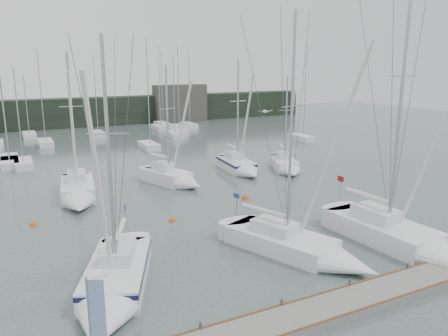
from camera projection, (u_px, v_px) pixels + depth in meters
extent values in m
plane|color=#475653|center=(270.00, 267.00, 24.16)|extent=(160.00, 160.00, 0.00)
cube|color=slate|center=(330.00, 308.00, 19.78)|extent=(24.00, 2.00, 0.40)
cube|color=black|center=(81.00, 112.00, 77.38)|extent=(90.00, 4.00, 5.00)
cube|color=#3F3C3A|center=(180.00, 103.00, 83.29)|extent=(10.00, 3.00, 7.00)
cube|color=silver|center=(178.00, 128.00, 73.46)|extent=(1.80, 4.50, 0.90)
cylinder|color=#9C9FA4|center=(178.00, 86.00, 71.39)|extent=(0.12, 0.12, 13.04)
cube|color=silver|center=(10.00, 160.00, 49.21)|extent=(1.80, 4.50, 0.90)
cylinder|color=#9C9FA4|center=(3.00, 106.00, 47.34)|extent=(0.12, 0.12, 11.35)
cube|color=silver|center=(98.00, 135.00, 66.63)|extent=(1.80, 4.50, 0.90)
cylinder|color=#9C9FA4|center=(96.00, 94.00, 64.76)|extent=(0.12, 0.12, 11.31)
cube|color=silver|center=(162.00, 125.00, 77.15)|extent=(1.80, 4.50, 0.90)
cylinder|color=#9C9FA4|center=(162.00, 88.00, 75.19)|extent=(0.12, 0.12, 12.09)
cube|color=silver|center=(23.00, 164.00, 47.24)|extent=(1.80, 4.50, 0.90)
cylinder|color=#9C9FA4|center=(18.00, 115.00, 45.54)|extent=(0.12, 0.12, 9.94)
cube|color=silver|center=(46.00, 143.00, 59.55)|extent=(1.80, 4.50, 0.90)
cylinder|color=#9C9FA4|center=(41.00, 96.00, 57.60)|extent=(0.12, 0.12, 12.00)
cube|color=silver|center=(29.00, 136.00, 65.75)|extent=(1.80, 4.50, 0.90)
cylinder|color=#9C9FA4|center=(26.00, 104.00, 64.21)|extent=(0.12, 0.12, 8.53)
cube|color=silver|center=(149.00, 146.00, 57.44)|extent=(1.80, 4.50, 0.90)
cylinder|color=#9C9FA4|center=(148.00, 92.00, 55.34)|extent=(0.12, 0.12, 13.36)
cube|color=silver|center=(178.00, 132.00, 69.37)|extent=(1.80, 4.50, 0.90)
cylinder|color=#9C9FA4|center=(179.00, 98.00, 67.70)|extent=(0.12, 0.12, 9.68)
cube|color=silver|center=(160.00, 128.00, 73.33)|extent=(1.80, 4.50, 0.90)
cylinder|color=#9C9FA4|center=(159.00, 87.00, 71.29)|extent=(0.12, 0.12, 12.80)
cube|color=silver|center=(189.00, 126.00, 76.13)|extent=(1.80, 4.50, 0.90)
cylinder|color=#9C9FA4|center=(189.00, 87.00, 74.13)|extent=(0.12, 0.12, 12.46)
cube|color=silver|center=(301.00, 138.00, 63.67)|extent=(1.80, 4.50, 0.90)
cylinder|color=#9C9FA4|center=(305.00, 91.00, 61.64)|extent=(0.12, 0.12, 12.69)
cube|color=silver|center=(174.00, 135.00, 66.49)|extent=(1.80, 4.50, 0.90)
cylinder|color=#9C9FA4|center=(174.00, 94.00, 64.62)|extent=(0.12, 0.12, 11.37)
cube|color=silver|center=(10.00, 163.00, 47.56)|extent=(1.80, 4.50, 0.90)
cylinder|color=#9C9FA4|center=(4.00, 114.00, 45.85)|extent=(0.12, 0.12, 10.04)
cube|color=silver|center=(118.00, 275.00, 22.38)|extent=(5.05, 7.01, 1.46)
cone|color=silver|center=(101.00, 327.00, 17.94)|extent=(3.66, 3.62, 2.83)
cube|color=silver|center=(118.00, 252.00, 22.60)|extent=(2.41, 2.97, 0.68)
cylinder|color=#9C9FA4|center=(109.00, 157.00, 20.46)|extent=(0.18, 0.18, 11.11)
cylinder|color=silver|center=(120.00, 230.00, 23.17)|extent=(1.44, 3.01, 0.27)
cube|color=#10153D|center=(118.00, 266.00, 22.27)|extent=(5.08, 7.04, 0.24)
cube|color=navy|center=(125.00, 208.00, 25.10)|extent=(0.22, 0.50, 0.35)
cube|color=silver|center=(280.00, 243.00, 26.40)|extent=(5.13, 7.22, 1.35)
cone|color=silver|center=(354.00, 267.00, 23.35)|extent=(3.72, 3.70, 2.88)
cube|color=silver|center=(275.00, 226.00, 26.46)|extent=(2.45, 3.05, 0.63)
cylinder|color=#9C9FA4|center=(291.00, 129.00, 24.45)|extent=(0.16, 0.16, 12.70)
cylinder|color=silver|center=(263.00, 210.00, 26.83)|extent=(1.43, 3.10, 0.25)
cube|color=navy|center=(236.00, 196.00, 28.11)|extent=(0.20, 0.46, 0.32)
cube|color=silver|center=(382.00, 233.00, 27.86)|extent=(3.67, 7.36, 1.58)
cube|color=silver|center=(376.00, 213.00, 28.03)|extent=(1.94, 2.98, 0.74)
cylinder|color=#9C9FA4|center=(401.00, 102.00, 25.48)|extent=(0.19, 0.19, 15.06)
cylinder|color=silver|center=(366.00, 195.00, 28.56)|extent=(0.55, 3.51, 0.30)
cube|color=maroon|center=(341.00, 179.00, 30.39)|extent=(0.06, 0.57, 0.38)
cube|color=silver|center=(78.00, 190.00, 37.07)|extent=(3.43, 6.38, 1.58)
cone|color=silver|center=(79.00, 206.00, 33.08)|extent=(2.96, 2.94, 2.63)
cube|color=silver|center=(77.00, 176.00, 37.29)|extent=(1.76, 2.60, 0.74)
cylinder|color=#9C9FA4|center=(72.00, 120.00, 35.24)|extent=(0.19, 0.19, 10.60)
cylinder|color=silver|center=(76.00, 163.00, 37.70)|extent=(0.70, 2.98, 0.29)
cube|color=silver|center=(167.00, 178.00, 41.10)|extent=(4.01, 5.35, 1.51)
cone|color=silver|center=(192.00, 185.00, 38.89)|extent=(3.00, 2.80, 2.41)
cube|color=silver|center=(163.00, 166.00, 41.16)|extent=(1.94, 2.27, 0.70)
cylinder|color=#9C9FA4|center=(167.00, 119.00, 39.57)|extent=(0.18, 0.18, 9.66)
cylinder|color=silver|center=(159.00, 156.00, 41.25)|extent=(1.13, 2.28, 0.28)
cube|color=silver|center=(236.00, 166.00, 46.10)|extent=(2.89, 5.48, 1.42)
cone|color=silver|center=(251.00, 174.00, 42.69)|extent=(2.64, 2.47, 2.46)
cube|color=silver|center=(234.00, 155.00, 46.28)|extent=(1.53, 2.22, 0.66)
cylinder|color=#9C9FA4|center=(238.00, 111.00, 44.39)|extent=(0.17, 0.17, 10.22)
cylinder|color=silver|center=(232.00, 147.00, 46.61)|extent=(0.48, 2.60, 0.27)
cube|color=#10153D|center=(236.00, 162.00, 45.99)|extent=(2.91, 5.51, 0.24)
cube|color=silver|center=(284.00, 165.00, 46.60)|extent=(3.87, 5.37, 1.36)
cone|color=silver|center=(292.00, 173.00, 43.23)|extent=(2.87, 2.77, 2.27)
cube|color=silver|center=(283.00, 155.00, 46.80)|extent=(1.87, 2.27, 0.63)
cylinder|color=#9C9FA4|center=(286.00, 119.00, 45.09)|extent=(0.16, 0.16, 8.65)
cylinder|color=silver|center=(282.00, 147.00, 47.12)|extent=(1.09, 2.32, 0.25)
sphere|color=#CE4912|center=(172.00, 221.00, 31.32)|extent=(0.48, 0.48, 0.48)
sphere|color=#CE4912|center=(245.00, 198.00, 36.49)|extent=(0.62, 0.62, 0.62)
sphere|color=#CE4912|center=(34.00, 225.00, 30.44)|extent=(0.49, 0.49, 0.49)
cylinder|color=#9C9FA4|center=(90.00, 330.00, 14.58)|extent=(0.07, 0.07, 3.88)
cube|color=blue|center=(98.00, 315.00, 14.46)|extent=(0.48, 0.24, 2.58)
ellipsoid|color=silver|center=(265.00, 111.00, 25.95)|extent=(0.27, 0.44, 0.19)
cube|color=#96989E|center=(261.00, 111.00, 25.87)|extent=(0.43, 0.20, 0.10)
cube|color=#96989E|center=(269.00, 111.00, 26.02)|extent=(0.43, 0.20, 0.10)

